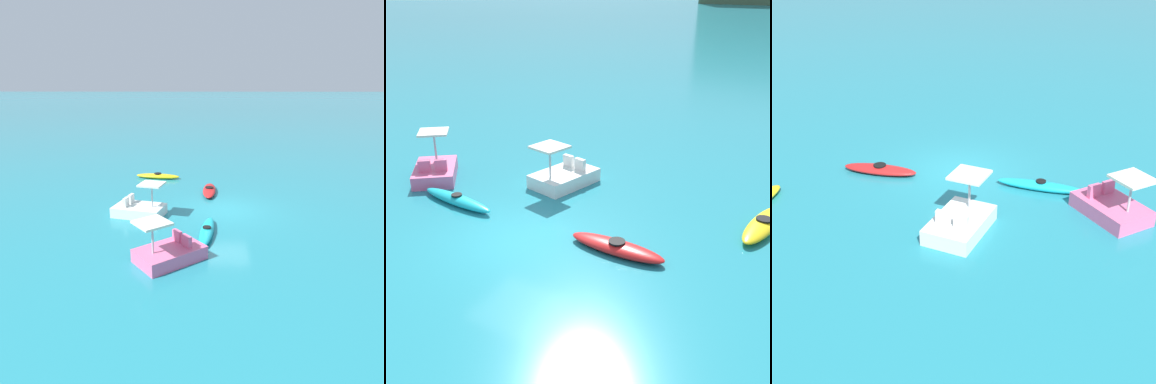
# 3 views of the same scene
# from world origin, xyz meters

# --- Properties ---
(ground_plane) EXTENTS (600.00, 600.00, 0.00)m
(ground_plane) POSITION_xyz_m (0.00, 0.00, 0.00)
(ground_plane) COLOR teal
(kayak_yellow) EXTENTS (1.18, 3.08, 0.37)m
(kayak_yellow) POSITION_xyz_m (6.28, 4.24, 0.16)
(kayak_yellow) COLOR yellow
(kayak_yellow) RESTS_ON ground_plane
(kayak_cyan) EXTENTS (3.21, 0.95, 0.37)m
(kayak_cyan) POSITION_xyz_m (-3.16, 1.03, 0.16)
(kayak_cyan) COLOR #19B7C6
(kayak_cyan) RESTS_ON ground_plane
(kayak_red) EXTENTS (2.93, 0.90, 0.37)m
(kayak_red) POSITION_xyz_m (2.94, 0.79, 0.16)
(kayak_red) COLOR red
(kayak_red) RESTS_ON ground_plane
(pedal_boat_pink) EXTENTS (2.67, 2.81, 1.68)m
(pedal_boat_pink) POSITION_xyz_m (-5.50, 2.43, 0.34)
(pedal_boat_pink) COLOR pink
(pedal_boat_pink) RESTS_ON ground_plane
(pedal_boat_white) EXTENTS (2.03, 2.69, 1.68)m
(pedal_boat_white) POSITION_xyz_m (-0.87, 4.29, 0.34)
(pedal_boat_white) COLOR white
(pedal_boat_white) RESTS_ON ground_plane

